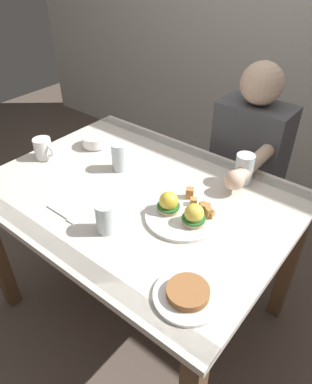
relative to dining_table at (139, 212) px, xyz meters
name	(u,v)px	position (x,y,z in m)	size (l,w,h in m)	color
ground_plane	(142,305)	(0.00, 0.00, -0.63)	(6.00, 6.00, 0.00)	brown
dining_table	(139,212)	(0.00, 0.00, 0.00)	(1.20, 0.90, 0.74)	silver
eggs_benedict_plate	(183,212)	(0.23, -0.02, 0.13)	(0.27, 0.27, 0.09)	white
fruit_bowl	(95,141)	(-0.40, 0.15, 0.13)	(0.12, 0.12, 0.05)	white
coffee_mug	(43,148)	(-0.50, -0.07, 0.16)	(0.11, 0.08, 0.09)	white
fork	(63,215)	(-0.12, -0.28, 0.11)	(0.16, 0.02, 0.00)	silver
water_glass_near	(106,219)	(0.06, -0.24, 0.16)	(0.07, 0.07, 0.11)	silver
water_glass_far	(120,158)	(-0.17, 0.08, 0.16)	(0.07, 0.07, 0.12)	silver
water_glass_extra	(244,171)	(0.29, 0.32, 0.16)	(0.07, 0.07, 0.13)	silver
side_plate	(188,294)	(0.45, -0.30, 0.12)	(0.20, 0.20, 0.04)	white
diner_person	(246,164)	(0.18, 0.60, 0.02)	(0.34, 0.54, 1.14)	#33333D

